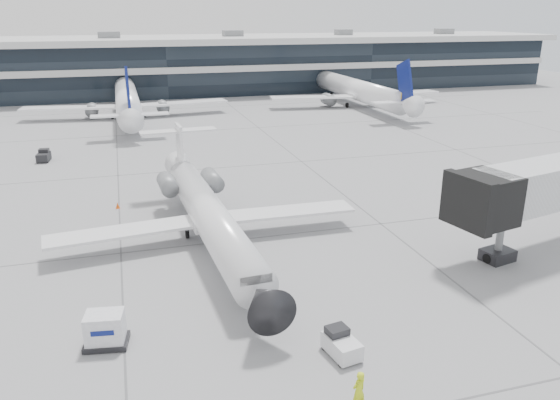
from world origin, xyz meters
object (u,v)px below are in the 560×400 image
object	(u,v)px
ramp_worker	(359,391)
baggage_tug	(341,344)
regional_jet	(208,212)
cargo_uld	(105,330)

from	to	relation	value
ramp_worker	baggage_tug	size ratio (longest dim) A/B	0.84
ramp_worker	baggage_tug	bearing A→B (deg)	-123.69
regional_jet	baggage_tug	distance (m)	16.45
baggage_tug	cargo_uld	world-z (taller)	cargo_uld
regional_jet	cargo_uld	distance (m)	13.86
regional_jet	cargo_uld	world-z (taller)	regional_jet
regional_jet	cargo_uld	size ratio (longest dim) A/B	11.93
ramp_worker	baggage_tug	world-z (taller)	ramp_worker
regional_jet	ramp_worker	world-z (taller)	regional_jet
baggage_tug	cargo_uld	xyz separation A→B (m)	(-11.08, 4.08, 0.29)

